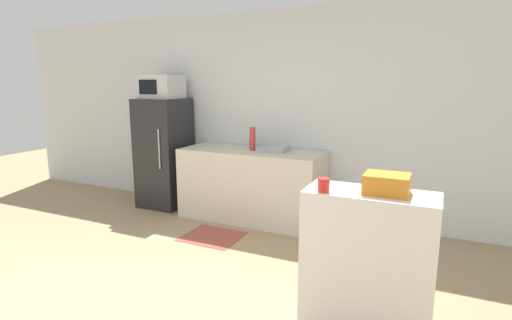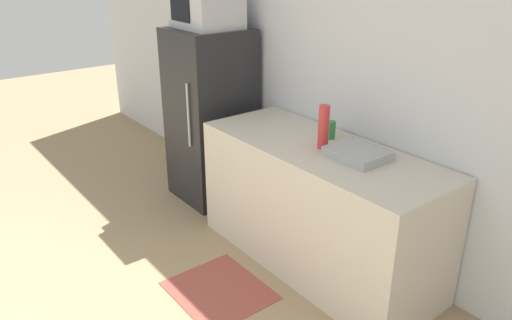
{
  "view_description": "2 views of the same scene",
  "coord_description": "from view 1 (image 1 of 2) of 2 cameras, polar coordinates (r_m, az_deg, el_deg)",
  "views": [
    {
      "loc": [
        2.34,
        -1.73,
        1.72
      ],
      "look_at": [
        0.65,
        1.87,
        0.94
      ],
      "focal_mm": 28.0,
      "sensor_mm": 36.0,
      "label": 1
    },
    {
      "loc": [
        2.37,
        0.45,
        2.09
      ],
      "look_at": [
        0.22,
        2.12,
        0.93
      ],
      "focal_mm": 35.0,
      "sensor_mm": 36.0,
      "label": 2
    }
  ],
  "objects": [
    {
      "name": "kitchen_rug",
      "position": [
        4.61,
        -6.26,
        -10.78
      ],
      "size": [
        0.64,
        0.56,
        0.01
      ],
      "primitive_type": "cube",
      "color": "#99473D",
      "rests_on": "ground_plane"
    },
    {
      "name": "jar",
      "position": [
        2.65,
        9.64,
        -3.56
      ],
      "size": [
        0.08,
        0.08,
        0.09
      ],
      "primitive_type": "cylinder",
      "color": "red",
      "rests_on": "shelf_cabinet"
    },
    {
      "name": "wall_back",
      "position": [
        5.33,
        -1.0,
        6.62
      ],
      "size": [
        8.0,
        0.06,
        2.6
      ],
      "primitive_type": "cube",
      "color": "silver",
      "rests_on": "ground_plane"
    },
    {
      "name": "bottle_short",
      "position": [
        5.11,
        -0.62,
        2.44
      ],
      "size": [
        0.06,
        0.06,
        0.12
      ],
      "primitive_type": "cylinder",
      "color": "#2D7F42",
      "rests_on": "counter"
    },
    {
      "name": "bottle_tall",
      "position": [
        4.9,
        -0.48,
        3.04
      ],
      "size": [
        0.07,
        0.07,
        0.29
      ],
      "primitive_type": "cylinder",
      "color": "red",
      "rests_on": "counter"
    },
    {
      "name": "counter",
      "position": [
        5.03,
        -0.62,
        -3.56
      ],
      "size": [
        1.79,
        0.7,
        0.89
      ],
      "primitive_type": "cube",
      "color": "beige",
      "rests_on": "ground_plane"
    },
    {
      "name": "shelf_cabinet",
      "position": [
        2.9,
        15.61,
        -14.07
      ],
      "size": [
        0.86,
        0.38,
        1.01
      ],
      "primitive_type": "cube",
      "color": "white",
      "rests_on": "ground_plane"
    },
    {
      "name": "basket",
      "position": [
        2.71,
        18.18,
        -3.26
      ],
      "size": [
        0.28,
        0.23,
        0.13
      ],
      "primitive_type": "cube",
      "color": "orange",
      "rests_on": "shelf_cabinet"
    },
    {
      "name": "refrigerator",
      "position": [
        5.68,
        -12.97,
        1.0
      ],
      "size": [
        0.61,
        0.62,
        1.49
      ],
      "color": "#232326",
      "rests_on": "ground_plane"
    },
    {
      "name": "microwave",
      "position": [
        5.6,
        -13.39,
        10.13
      ],
      "size": [
        0.52,
        0.42,
        0.31
      ],
      "color": "#BCBCC1",
      "rests_on": "refrigerator"
    },
    {
      "name": "sink_basin",
      "position": [
        4.86,
        2.5,
        1.61
      ],
      "size": [
        0.35,
        0.29,
        0.06
      ],
      "primitive_type": "cube",
      "color": "#9EA3A8",
      "rests_on": "counter"
    }
  ]
}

